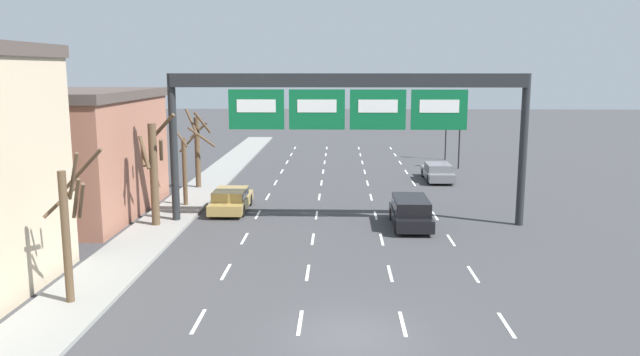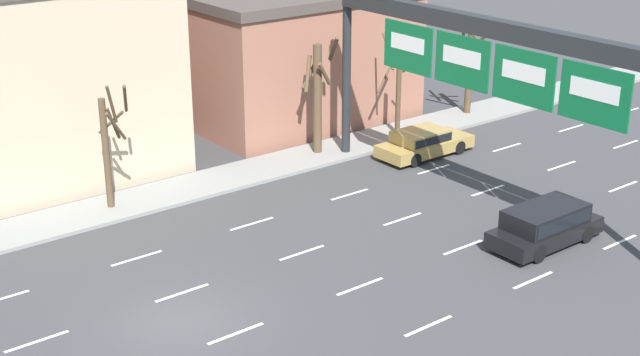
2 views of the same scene
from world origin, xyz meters
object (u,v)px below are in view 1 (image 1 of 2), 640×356
at_px(tree_bare_second, 198,147).
at_px(tree_bare_third, 154,169).
at_px(car_grey, 438,171).
at_px(traffic_light_mid_block, 446,122).
at_px(tree_bare_closest, 183,165).
at_px(traffic_light_near_gantry, 460,132).
at_px(sign_gantry, 347,100).
at_px(suv_black, 411,211).
at_px(car_gold, 231,199).
at_px(tree_bare_furthest, 69,223).

distance_m(tree_bare_second, tree_bare_third, 10.32).
distance_m(car_grey, tree_bare_second, 17.29).
height_order(car_grey, traffic_light_mid_block, traffic_light_mid_block).
bearing_deg(tree_bare_second, tree_bare_closest, -86.16).
distance_m(car_grey, traffic_light_near_gantry, 6.61).
bearing_deg(car_grey, tree_bare_second, -167.00).
bearing_deg(tree_bare_closest, sign_gantry, -21.36).
bearing_deg(traffic_light_mid_block, tree_bare_third, -127.32).
distance_m(traffic_light_mid_block, tree_bare_third, 31.33).
relative_size(suv_black, tree_bare_third, 0.81).
bearing_deg(tree_bare_second, traffic_light_near_gantry, 26.19).
bearing_deg(tree_bare_second, tree_bare_third, -89.59).
bearing_deg(tree_bare_third, suv_black, 2.28).
distance_m(car_gold, car_grey, 16.93).
xyz_separation_m(car_grey, tree_bare_third, (-16.63, -14.17, 2.37)).
bearing_deg(tree_bare_third, car_gold, 49.86).
xyz_separation_m(sign_gantry, suv_black, (3.31, -0.51, -5.63)).
bearing_deg(car_grey, tree_bare_furthest, -123.44).
distance_m(suv_black, traffic_light_mid_block, 25.21).
distance_m(sign_gantry, traffic_light_mid_block, 25.77).
height_order(car_gold, traffic_light_near_gantry, traffic_light_near_gantry).
height_order(traffic_light_near_gantry, tree_bare_third, tree_bare_third).
distance_m(suv_black, car_grey, 14.09).
height_order(suv_black, tree_bare_third, tree_bare_third).
height_order(traffic_light_near_gantry, tree_bare_second, tree_bare_second).
xyz_separation_m(tree_bare_closest, tree_bare_furthest, (-0.07, -15.42, 0.41)).
height_order(sign_gantry, suv_black, sign_gantry).
distance_m(suv_black, tree_bare_closest, 13.61).
bearing_deg(tree_bare_furthest, suv_black, 40.96).
xyz_separation_m(sign_gantry, tree_bare_furthest, (-9.59, -11.70, -3.58)).
height_order(tree_bare_second, tree_bare_third, tree_bare_third).
xyz_separation_m(traffic_light_near_gantry, tree_bare_closest, (-18.92, -15.05, -0.48)).
bearing_deg(traffic_light_near_gantry, tree_bare_furthest, -121.93).
relative_size(sign_gantry, tree_bare_second, 3.47).
relative_size(sign_gantry, suv_black, 4.01).
bearing_deg(tree_bare_furthest, sign_gantry, 50.67).
relative_size(traffic_light_near_gantry, tree_bare_second, 0.78).
bearing_deg(traffic_light_mid_block, tree_bare_closest, -132.84).
bearing_deg(tree_bare_third, traffic_light_mid_block, 52.68).
distance_m(sign_gantry, traffic_light_near_gantry, 21.29).
xyz_separation_m(suv_black, traffic_light_mid_block, (5.86, 24.39, 2.51)).
bearing_deg(tree_bare_second, car_gold, -63.04).
distance_m(tree_bare_closest, tree_bare_third, 4.80).
bearing_deg(sign_gantry, suv_black, -8.78).
bearing_deg(suv_black, traffic_light_near_gantry, 72.45).
bearing_deg(car_gold, tree_bare_furthest, -101.67).
distance_m(traffic_light_mid_block, tree_bare_second, 24.01).
height_order(car_gold, tree_bare_second, tree_bare_second).
distance_m(traffic_light_near_gantry, tree_bare_second, 21.51).
bearing_deg(tree_bare_closest, tree_bare_second, 93.84).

